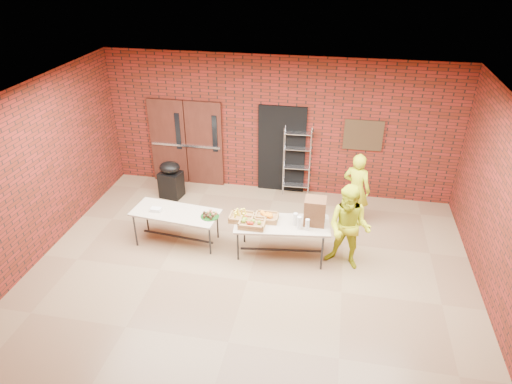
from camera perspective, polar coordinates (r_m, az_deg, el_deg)
room at (r=7.34m, az=-1.17°, el=-1.42°), size 8.08×7.08×3.28m
double_doors at (r=11.11m, az=-8.68°, el=6.11°), size 1.78×0.12×2.10m
dark_doorway at (r=10.62m, az=3.22°, el=5.30°), size 1.10×0.06×2.10m
bronze_plaque at (r=10.37m, az=13.26°, el=6.93°), size 0.85×0.04×0.70m
wire_rack at (r=10.55m, az=5.13°, el=3.79°), size 0.62×0.23×1.68m
table_left at (r=9.01m, az=-10.01°, el=-2.77°), size 1.76×0.88×0.70m
table_right at (r=8.50m, az=3.26°, el=-4.28°), size 1.83×0.94×0.72m
basket_bananas at (r=8.53m, az=-1.79°, el=-3.15°), size 0.45×0.35×0.14m
basket_oranges at (r=8.52m, az=1.31°, el=-3.17°), size 0.43×0.33×0.13m
basket_apples at (r=8.34m, az=-0.47°, el=-3.90°), size 0.47×0.37×0.15m
muffin_tray at (r=8.72m, az=-5.80°, el=-2.85°), size 0.35×0.35×0.09m
napkin_box at (r=9.06m, az=-12.41°, el=-2.17°), size 0.20×0.13×0.07m
coffee_dispenser at (r=8.40m, az=7.37°, el=-2.39°), size 0.39×0.35×0.51m
cup_stack_front at (r=8.28m, az=5.41°, el=-3.84°), size 0.08×0.08×0.25m
cup_stack_mid at (r=8.26m, az=6.43°, el=-4.08°), size 0.07×0.07×0.22m
cup_stack_back at (r=8.37m, az=4.94°, el=-3.42°), size 0.08×0.08×0.25m
covered_grill at (r=10.76m, az=-10.60°, el=1.56°), size 0.55×0.48×0.89m
volunteer_woman at (r=9.63m, az=12.41°, el=0.31°), size 0.68×0.56×1.60m
volunteer_man at (r=8.31m, az=11.54°, el=-4.40°), size 0.95×0.83×1.65m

